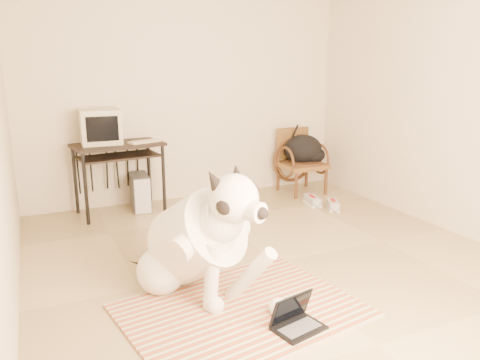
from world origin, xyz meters
TOP-DOWN VIEW (x-y plane):
  - floor at (0.00, 0.00)m, footprint 4.50×4.50m
  - wall_back at (0.00, 2.25)m, footprint 4.50×0.00m
  - wall_right at (2.00, 0.00)m, footprint 0.00×4.50m
  - rug at (-0.60, -0.62)m, footprint 1.72×1.42m
  - dog at (-0.77, -0.25)m, footprint 0.88×1.27m
  - laptop at (-0.37, -0.97)m, footprint 0.36×0.29m
  - computer_desk at (-0.93, 1.94)m, footprint 1.02×0.66m
  - crt_monitor at (-1.10, 2.01)m, footprint 0.43×0.42m
  - desk_keyboard at (-0.65, 1.88)m, footprint 0.37×0.23m
  - pc_tower at (-0.71, 1.98)m, footprint 0.22×0.46m
  - rattan_chair at (1.39, 1.88)m, footprint 0.55×0.54m
  - backpack at (1.44, 1.86)m, footprint 0.54×0.42m
  - sneaker_left at (1.22, 1.30)m, footprint 0.17×0.31m
  - sneaker_right at (1.35, 1.06)m, footprint 0.23×0.31m

SIDE VIEW (x-z plane):
  - floor at x=0.00m, z-range 0.00..0.00m
  - rug at x=-0.60m, z-range 0.00..0.02m
  - sneaker_right at x=1.35m, z-range -0.01..0.10m
  - sneaker_left at x=1.22m, z-range -0.01..0.10m
  - laptop at x=-0.37m, z-range -0.04..0.18m
  - pc_tower at x=-0.71m, z-range 0.00..0.42m
  - rattan_chair at x=1.39m, z-range 0.00..0.83m
  - dog at x=-0.77m, z-range -0.11..0.95m
  - backpack at x=1.44m, z-range 0.36..0.74m
  - computer_desk at x=-0.93m, z-range 0.29..1.09m
  - desk_keyboard at x=-0.65m, z-range 0.80..0.82m
  - crt_monitor at x=-1.10m, z-range 0.80..1.17m
  - wall_back at x=0.00m, z-range -0.90..3.60m
  - wall_right at x=2.00m, z-range -0.90..3.60m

